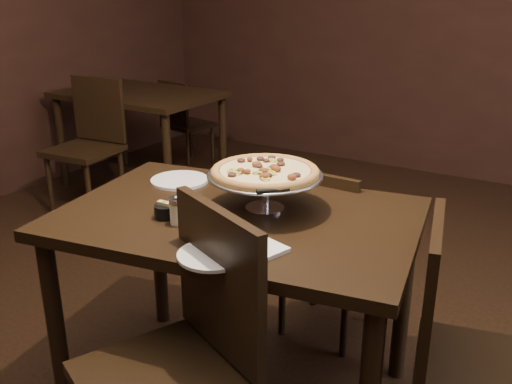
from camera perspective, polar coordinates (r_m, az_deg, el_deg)
The scene contains 16 objects.
room at distance 1.89m, azimuth 0.30°, elevation 13.25°, with size 6.04×7.04×2.84m.
dining_table at distance 2.17m, azimuth -1.82°, elevation -4.76°, with size 1.44×1.08×0.82m.
background_table at distance 4.83m, azimuth -11.55°, elevation 8.55°, with size 1.27×0.85×0.80m.
pizza_stand at distance 2.12m, azimuth 0.91°, elevation 1.98°, with size 0.44×0.44×0.18m.
parmesan_shaker at distance 2.04m, azimuth -7.82°, elevation -1.80°, with size 0.06×0.06×0.11m.
pepper_flake_shaker at distance 1.94m, azimuth -5.84°, elevation -2.94°, with size 0.06×0.06×0.10m.
packet_caddy at distance 2.10m, azimuth -9.08°, elevation -1.88°, with size 0.08×0.08×0.06m.
napkin_stack at distance 1.83m, azimuth 0.59°, elevation -5.74°, with size 0.13×0.13×0.01m, color white.
plate_left at distance 2.48m, azimuth -7.66°, elevation 1.17°, with size 0.25×0.25×0.01m, color white.
plate_near at distance 1.80m, azimuth -4.26°, elevation -6.29°, with size 0.23×0.23×0.01m, color white.
serving_spatula at distance 1.93m, azimuth 1.71°, elevation 0.04°, with size 0.15×0.15×0.02m.
chair_far at distance 2.68m, azimuth 6.82°, elevation -5.49°, with size 0.42×0.42×0.87m.
chair_near at distance 1.85m, azimuth -7.18°, elevation -15.67°, with size 0.62×0.62×1.00m.
chair_side at distance 2.00m, azimuth 20.10°, elevation -14.83°, with size 0.53×0.53×0.95m.
bg_chair_far at distance 5.33m, azimuth -7.28°, elevation 7.13°, with size 0.44×0.44×0.81m.
bg_chair_near at distance 4.44m, azimuth -16.31°, elevation 5.07°, with size 0.50×0.50×0.98m.
Camera 1 is at (1.03, -1.58, 1.63)m, focal length 40.00 mm.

